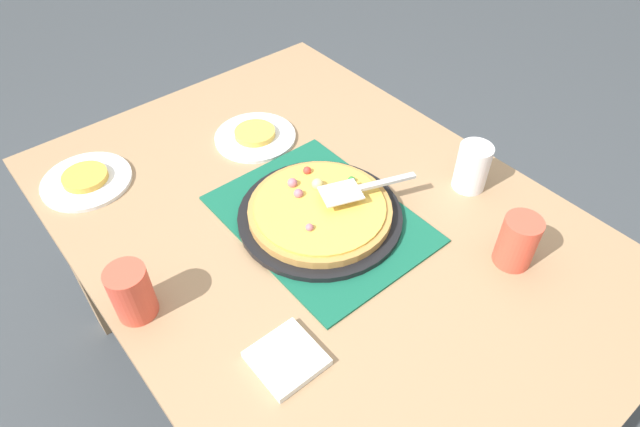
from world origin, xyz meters
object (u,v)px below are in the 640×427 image
object	(u,v)px
pizza_pan	(320,216)
cup_corner	(518,241)
plate_far_right	(255,137)
served_slice_left	(85,177)
plate_near_left	(87,181)
napkin_stack	(287,358)
cup_near	(472,167)
pizza	(320,209)
served_slice_right	(255,133)
pizza_server	(360,188)
cup_far	(131,292)

from	to	relation	value
pizza_pan	cup_corner	world-z (taller)	cup_corner
plate_far_right	cup_corner	distance (m)	0.73
served_slice_left	plate_near_left	bearing A→B (deg)	0.00
cup_corner	napkin_stack	size ratio (longest dim) A/B	1.00
cup_corner	plate_near_left	bearing A→B (deg)	-143.85
served_slice_left	cup_near	bearing A→B (deg)	49.66
pizza	served_slice_right	bearing A→B (deg)	170.03
cup_near	cup_corner	distance (m)	0.24
pizza_pan	served_slice_right	bearing A→B (deg)	169.99
pizza_pan	napkin_stack	xyz separation A→B (m)	(0.24, -0.28, -0.01)
cup_corner	plate_far_right	bearing A→B (deg)	-165.93
pizza_pan	plate_near_left	size ratio (longest dim) A/B	1.73
cup_corner	served_slice_right	bearing A→B (deg)	-165.93
pizza	pizza_server	distance (m)	0.10
pizza_pan	cup_corner	xyz separation A→B (m)	(0.36, 0.24, 0.05)
cup_far	plate_near_left	bearing A→B (deg)	170.27
cup_near	cup_far	size ratio (longest dim) A/B	1.00
pizza_server	cup_near	bearing A→B (deg)	67.68
cup_corner	pizza_server	distance (m)	0.36
pizza	napkin_stack	world-z (taller)	pizza
plate_near_left	served_slice_right	bearing A→B (deg)	74.45
plate_near_left	cup_near	bearing A→B (deg)	49.66
napkin_stack	cup_near	bearing A→B (deg)	98.85
plate_near_left	cup_corner	size ratio (longest dim) A/B	1.83
pizza	pizza_pan	bearing A→B (deg)	-18.60
served_slice_right	cup_far	world-z (taller)	cup_far
pizza_pan	napkin_stack	world-z (taller)	pizza_pan
cup_near	napkin_stack	xyz separation A→B (m)	(0.10, -0.64, -0.05)
served_slice_left	served_slice_right	distance (m)	0.44
plate_far_right	napkin_stack	bearing A→B (deg)	-29.93
plate_near_left	cup_corner	distance (m)	1.03
plate_far_right	cup_far	xyz separation A→B (m)	(0.32, -0.50, 0.06)
served_slice_right	pizza_pan	bearing A→B (deg)	-10.01
pizza	served_slice_right	size ratio (longest dim) A/B	3.00
plate_near_left	served_slice_left	world-z (taller)	served_slice_left
plate_near_left	cup_corner	xyz separation A→B (m)	(0.83, 0.60, 0.06)
served_slice_left	pizza_server	bearing A→B (deg)	42.17
pizza	plate_far_right	xyz separation A→B (m)	(-0.35, 0.06, -0.03)
pizza_pan	plate_near_left	xyz separation A→B (m)	(-0.47, -0.37, -0.01)
plate_far_right	cup_corner	xyz separation A→B (m)	(0.71, 0.18, 0.06)
pizza_pan	cup_far	distance (m)	0.44
pizza_pan	plate_far_right	bearing A→B (deg)	169.99
pizza	served_slice_left	bearing A→B (deg)	-142.09
pizza	cup_corner	xyz separation A→B (m)	(0.36, 0.24, 0.03)
cup_near	napkin_stack	distance (m)	0.65
pizza_server	served_slice_left	bearing A→B (deg)	-137.83
cup_near	napkin_stack	bearing A→B (deg)	-81.15
pizza	pizza_server	size ratio (longest dim) A/B	1.43
pizza	served_slice_left	distance (m)	0.60
served_slice_left	cup_near	distance (m)	0.95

